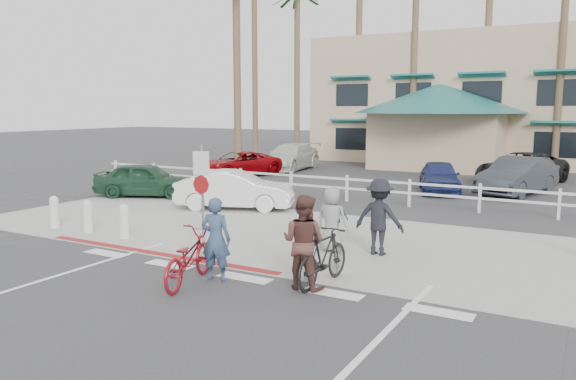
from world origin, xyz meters
The scene contains 33 objects.
ground centered at (0.00, 0.00, 0.00)m, with size 140.00×140.00×0.00m, color #333335.
bike_path centered at (0.00, -2.00, 0.00)m, with size 12.00×16.00×0.01m, color #333335.
sidewalk_plaza centered at (0.00, 4.50, 0.01)m, with size 22.00×7.00×0.01m, color gray.
cross_street centered at (0.00, 8.50, 0.00)m, with size 40.00×5.00×0.01m, color #333335.
parking_lot centered at (0.00, 18.00, 0.00)m, with size 50.00×16.00×0.01m, color #333335.
curb_red centered at (-3.00, 1.20, 0.01)m, with size 7.00×0.25×0.02m, color maroon.
rail_fence centered at (0.50, 10.50, 0.50)m, with size 29.40×0.16×1.00m, color silver, non-canonical shape.
building centered at (2.00, 31.00, 5.65)m, with size 28.00×16.00×11.30m, color #CCB08B, non-canonical shape.
sign_post centered at (-2.30, 2.20, 1.45)m, with size 0.50×0.10×2.90m, color gray, non-canonical shape.
bollard_0 centered at (-4.80, 2.00, 0.47)m, with size 0.26×0.26×0.95m, color silver, non-canonical shape.
bollard_1 centered at (-6.20, 2.00, 0.47)m, with size 0.26×0.26×0.95m, color silver, non-canonical shape.
bollard_2 centered at (-7.60, 2.00, 0.47)m, with size 0.26×0.26×0.95m, color silver, non-canonical shape.
palm_0 centered at (-16.00, 26.00, 7.50)m, with size 4.00×4.00×15.00m, color #153817, non-canonical shape.
palm_1 centered at (-12.00, 25.00, 6.50)m, with size 4.00×4.00×13.00m, color #153817, non-canonical shape.
palm_2 centered at (-8.00, 26.00, 8.00)m, with size 4.00×4.00×16.00m, color #153817, non-canonical shape.
palm_3 centered at (-4.00, 25.00, 7.00)m, with size 4.00×4.00×14.00m, color #153817, non-canonical shape.
palm_4 centered at (0.00, 26.00, 7.50)m, with size 4.00×4.00×15.00m, color #153817, non-canonical shape.
palm_5 centered at (4.00, 25.00, 6.50)m, with size 4.00×4.00×13.00m, color #153817, non-canonical shape.
palm_10 centered at (-10.00, 15.00, 6.00)m, with size 4.00×4.00×12.00m, color #153817, non-canonical shape.
bike_red centered at (-0.78, -0.23, 0.54)m, with size 0.72×2.06×1.08m, color maroon.
rider_red centered at (-0.43, 0.22, 0.86)m, with size 0.63×0.41×1.72m, color #314662.
bike_black centered at (1.60, 1.02, 0.57)m, with size 0.54×1.90×1.14m, color black.
rider_black centered at (1.35, 0.65, 0.92)m, with size 0.90×0.70×1.85m, color #543129.
pedestrian_a centered at (1.74, 3.77, 0.92)m, with size 1.19×0.68×1.84m, color black.
pedestrian_child centered at (0.20, 4.61, 0.60)m, with size 0.70×0.29×1.19m, color #2A4D63.
pedestrian_b centered at (0.63, 3.49, 0.80)m, with size 0.78×0.51×1.60m, color gray.
car_white_sedan centered at (-4.77, 7.16, 0.67)m, with size 1.41×4.06×1.34m, color white.
car_red_compact centered at (-9.42, 7.71, 0.68)m, with size 1.60×3.97×1.35m, color #1B4028.
lot_car_0 centered at (-10.04, 15.04, 0.63)m, with size 2.10×4.55×1.26m, color #850307.
lot_car_2 centered at (0.40, 14.60, 0.65)m, with size 1.55×3.84×1.31m, color navy.
lot_car_3 centered at (3.33, 15.50, 0.76)m, with size 1.60×4.60×1.52m, color #2D3239.
lot_car_4 centered at (-9.17, 18.95, 0.73)m, with size 2.06×5.06×1.47m, color beige.
lot_car_5 centered at (3.06, 19.05, 0.72)m, with size 2.40×5.21×1.45m, color black.
Camera 1 is at (6.27, -8.71, 3.49)m, focal length 35.00 mm.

